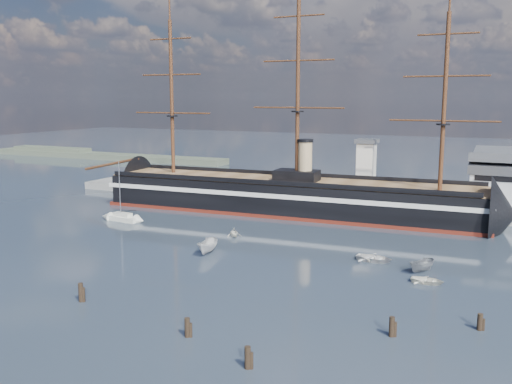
% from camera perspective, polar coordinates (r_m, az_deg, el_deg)
% --- Properties ---
extents(ground, '(600.00, 600.00, 0.00)m').
position_cam_1_polar(ground, '(112.56, 5.11, -4.45)').
color(ground, '#25303A').
rests_on(ground, ground).
extents(quay, '(180.00, 18.00, 2.00)m').
position_cam_1_polar(quay, '(143.93, 13.82, -1.61)').
color(quay, slate).
rests_on(quay, ground).
extents(quay_tower, '(5.00, 5.00, 15.00)m').
position_cam_1_polar(quay_tower, '(141.03, 10.94, 2.28)').
color(quay_tower, silver).
rests_on(quay_tower, ground).
extents(shoreline, '(120.00, 10.00, 4.00)m').
position_cam_1_polar(shoreline, '(266.24, -16.53, 3.61)').
color(shoreline, '#3F4C38').
rests_on(shoreline, ground).
extents(warship, '(113.26, 20.60, 53.94)m').
position_cam_1_polar(warship, '(134.85, 2.59, -0.33)').
color(warship, black).
rests_on(warship, ground).
extents(sailboat, '(8.42, 3.39, 13.10)m').
position_cam_1_polar(sailboat, '(129.08, -13.18, -2.47)').
color(sailboat, silver).
rests_on(sailboat, ground).
extents(motorboat_a, '(7.90, 3.86, 3.03)m').
position_cam_1_polar(motorboat_a, '(100.50, -4.83, -6.16)').
color(motorboat_a, silver).
rests_on(motorboat_a, ground).
extents(motorboat_b, '(1.85, 3.91, 1.77)m').
position_cam_1_polar(motorboat_b, '(97.49, 11.73, -6.83)').
color(motorboat_b, silver).
rests_on(motorboat_b, ground).
extents(motorboat_c, '(6.65, 5.02, 2.52)m').
position_cam_1_polar(motorboat_c, '(93.52, 16.21, -7.73)').
color(motorboat_c, slate).
rests_on(motorboat_c, ground).
extents(motorboat_d, '(5.50, 5.25, 1.95)m').
position_cam_1_polar(motorboat_d, '(111.99, -2.22, -4.49)').
color(motorboat_d, white).
rests_on(motorboat_d, ground).
extents(motorboat_e, '(1.29, 3.01, 1.39)m').
position_cam_1_polar(motorboat_e, '(88.43, 16.75, -8.76)').
color(motorboat_e, white).
rests_on(motorboat_e, ground).
extents(piling_near_left, '(0.64, 0.64, 3.29)m').
position_cam_1_polar(piling_near_left, '(81.16, -17.07, -10.44)').
color(piling_near_left, black).
rests_on(piling_near_left, ground).
extents(piling_near_mid, '(0.64, 0.64, 2.98)m').
position_cam_1_polar(piling_near_mid, '(67.67, -6.87, -14.19)').
color(piling_near_mid, black).
rests_on(piling_near_mid, ground).
extents(piling_near_right, '(0.64, 0.64, 3.07)m').
position_cam_1_polar(piling_near_right, '(69.08, 13.38, -13.88)').
color(piling_near_right, black).
rests_on(piling_near_right, ground).
extents(piling_far_right, '(0.64, 0.64, 2.72)m').
position_cam_1_polar(piling_far_right, '(73.81, 21.43, -12.73)').
color(piling_far_right, black).
rests_on(piling_far_right, ground).
extents(piling_extra, '(0.64, 0.64, 3.06)m').
position_cam_1_polar(piling_extra, '(60.27, -0.84, -17.24)').
color(piling_extra, black).
rests_on(piling_extra, ground).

